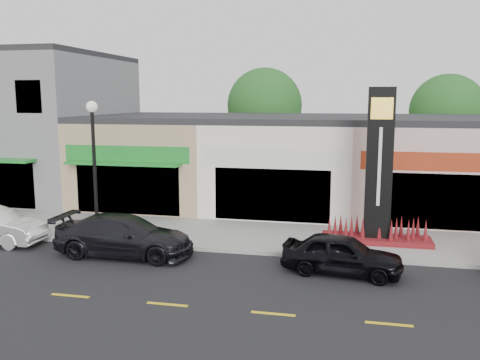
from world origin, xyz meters
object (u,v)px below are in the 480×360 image
(pylon_sign, at_px, (378,189))
(car_dark_sedan, at_px, (124,236))
(lamp_west_near, at_px, (94,156))
(car_black_sedan, at_px, (342,254))

(pylon_sign, height_order, car_dark_sedan, pylon_sign)
(car_dark_sedan, bearing_deg, pylon_sign, -70.33)
(pylon_sign, bearing_deg, car_dark_sedan, -160.42)
(lamp_west_near, height_order, car_black_sedan, lamp_west_near)
(pylon_sign, xyz_separation_m, car_dark_sedan, (-9.10, -3.24, -1.53))
(lamp_west_near, bearing_deg, pylon_sign, 8.77)
(pylon_sign, relative_size, car_black_sedan, 1.54)
(pylon_sign, xyz_separation_m, car_black_sedan, (-1.27, -3.58, -1.61))
(lamp_west_near, distance_m, car_dark_sedan, 3.67)
(car_dark_sedan, distance_m, car_black_sedan, 7.85)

